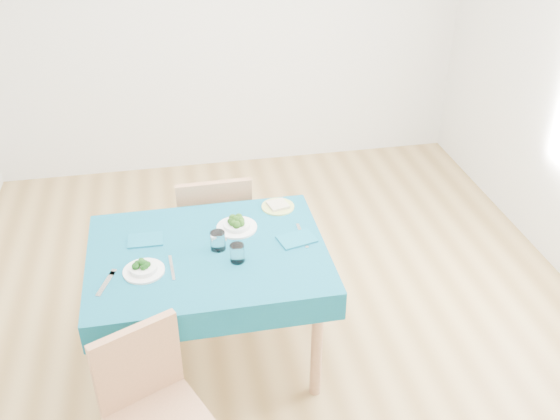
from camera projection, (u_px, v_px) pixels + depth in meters
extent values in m
cube|color=olive|center=(280.00, 328.00, 3.85)|extent=(4.00, 4.50, 0.02)
cube|color=silver|center=(226.00, 12.00, 5.00)|extent=(4.00, 0.02, 2.70)
cube|color=#094C65|center=(212.00, 307.00, 3.43)|extent=(1.22, 0.93, 0.76)
cube|color=#A6734E|center=(160.00, 414.00, 2.67)|extent=(0.54, 0.56, 0.99)
cube|color=#A6734E|center=(212.00, 206.00, 3.98)|extent=(0.46, 0.50, 1.12)
cube|color=silver|center=(106.00, 284.00, 3.00)|extent=(0.09, 0.19, 0.00)
cube|color=silver|center=(172.00, 267.00, 3.11)|extent=(0.03, 0.21, 0.00)
cube|color=silver|center=(227.00, 232.00, 3.37)|extent=(0.07, 0.17, 0.00)
cube|color=silver|center=(302.00, 235.00, 3.35)|extent=(0.02, 0.23, 0.00)
cube|color=#0D5670|center=(145.00, 240.00, 3.30)|extent=(0.19, 0.13, 0.01)
cube|color=#0D5670|center=(297.00, 239.00, 3.31)|extent=(0.22, 0.17, 0.01)
cylinder|color=white|center=(218.00, 241.00, 3.22)|extent=(0.08, 0.08, 0.10)
cylinder|color=white|center=(237.00, 253.00, 3.13)|extent=(0.07, 0.07, 0.10)
cylinder|color=#BAC660|center=(278.00, 207.00, 3.59)|extent=(0.19, 0.19, 0.01)
cube|color=beige|center=(278.00, 205.00, 3.58)|extent=(0.13, 0.13, 0.02)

